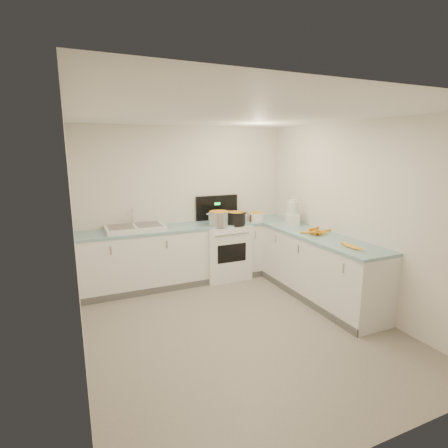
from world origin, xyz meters
name	(u,v)px	position (x,y,z in m)	size (l,w,h in m)	color
floor	(238,326)	(0.00, 0.00, 0.00)	(3.50, 4.00, 0.00)	gray
ceiling	(240,115)	(0.00, 0.00, 2.50)	(3.50, 4.00, 0.00)	silver
wall_back	(186,204)	(0.00, 2.00, 1.25)	(3.50, 2.50, 0.00)	silver
wall_front	(376,289)	(0.00, -2.00, 1.25)	(3.50, 2.50, 0.00)	silver
wall_left	(75,243)	(-1.75, 0.00, 1.25)	(4.00, 2.50, 0.00)	silver
wall_right	(355,216)	(1.75, 0.00, 1.25)	(4.00, 2.50, 0.00)	silver
counter_back	(192,253)	(0.00, 1.70, 0.47)	(3.50, 0.62, 0.94)	white
counter_right	(319,267)	(1.45, 0.30, 0.47)	(0.62, 2.20, 0.94)	white
stove	(224,249)	(0.55, 1.69, 0.47)	(0.76, 0.65, 1.36)	white
sink	(135,228)	(-0.90, 1.70, 0.98)	(0.86, 0.52, 0.31)	white
steel_pot	(219,219)	(0.40, 1.52, 1.04)	(0.34, 0.34, 0.25)	silver
black_pot	(236,219)	(0.70, 1.51, 1.03)	(0.30, 0.30, 0.22)	black
wooden_spoon	(236,211)	(0.70, 1.51, 1.15)	(0.02, 0.02, 0.38)	#AD7A47
mixing_bowl	(256,217)	(1.11, 1.60, 1.01)	(0.29, 0.29, 0.13)	white
extract_bottle	(251,219)	(0.98, 1.54, 0.99)	(0.04, 0.04, 0.10)	#593319
spice_jar	(255,219)	(1.08, 1.55, 0.98)	(0.05, 0.05, 0.08)	#E5B266
food_processor	(292,214)	(1.49, 1.07, 1.12)	(0.28, 0.31, 0.41)	white
carrot_pile	(315,232)	(1.44, 0.41, 0.97)	(0.44, 0.38, 0.09)	#F7A31E
peeled_carrots	(353,247)	(1.39, -0.38, 0.96)	(0.15, 0.43, 0.04)	#FFAB26
peelings	(122,227)	(-1.10, 1.66, 1.02)	(0.21, 0.26, 0.01)	tan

